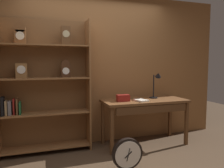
% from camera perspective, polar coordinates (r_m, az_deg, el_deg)
% --- Properties ---
extents(back_wood_panel, '(4.80, 0.05, 2.60)m').
position_cam_1_polar(back_wood_panel, '(3.88, -4.15, 3.88)').
color(back_wood_panel, brown).
rests_on(back_wood_panel, ground).
extents(bookshelf, '(1.38, 0.33, 2.09)m').
position_cam_1_polar(bookshelf, '(3.59, -17.42, -0.35)').
color(bookshelf, brown).
rests_on(bookshelf, ground).
extents(workbench, '(1.45, 0.60, 0.78)m').
position_cam_1_polar(workbench, '(3.80, 8.60, -5.45)').
color(workbench, brown).
rests_on(workbench, ground).
extents(desk_lamp, '(0.20, 0.20, 0.48)m').
position_cam_1_polar(desk_lamp, '(3.97, 11.40, 0.30)').
color(desk_lamp, black).
rests_on(desk_lamp, workbench).
extents(toolbox_small, '(0.21, 0.12, 0.11)m').
position_cam_1_polar(toolbox_small, '(3.61, 2.89, -3.65)').
color(toolbox_small, maroon).
rests_on(toolbox_small, workbench).
extents(open_repair_manual, '(0.20, 0.25, 0.02)m').
position_cam_1_polar(open_repair_manual, '(3.66, 7.58, -4.22)').
color(open_repair_manual, silver).
rests_on(open_repair_manual, workbench).
extents(round_clock_large, '(0.41, 0.11, 0.45)m').
position_cam_1_polar(round_clock_large, '(2.97, 3.97, -17.87)').
color(round_clock_large, black).
rests_on(round_clock_large, ground).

